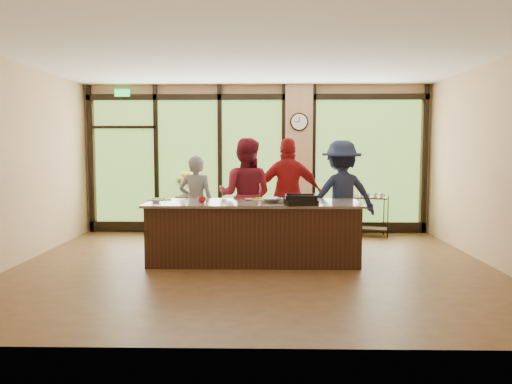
{
  "coord_description": "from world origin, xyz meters",
  "views": [
    {
      "loc": [
        0.19,
        -7.18,
        1.74
      ],
      "look_at": [
        0.04,
        0.4,
        1.06
      ],
      "focal_mm": 35.0,
      "sensor_mm": 36.0,
      "label": 1
    }
  ],
  "objects_px": {
    "cook_left": "(196,203)",
    "bar_cart": "(371,210)",
    "island_base": "(253,233)",
    "roasting_pan": "(301,202)",
    "cook_right": "(341,196)",
    "flower_stand": "(188,215)"
  },
  "relations": [
    {
      "from": "cook_left",
      "to": "bar_cart",
      "type": "distance_m",
      "value": 3.51
    },
    {
      "from": "island_base",
      "to": "bar_cart",
      "type": "xyz_separation_m",
      "value": [
        2.24,
        2.21,
        0.08
      ]
    },
    {
      "from": "cook_left",
      "to": "roasting_pan",
      "type": "relative_size",
      "value": 3.66
    },
    {
      "from": "bar_cart",
      "to": "roasting_pan",
      "type": "bearing_deg",
      "value": -101.9
    },
    {
      "from": "roasting_pan",
      "to": "bar_cart",
      "type": "distance_m",
      "value": 3.06
    },
    {
      "from": "cook_right",
      "to": "roasting_pan",
      "type": "height_order",
      "value": "cook_right"
    },
    {
      "from": "roasting_pan",
      "to": "bar_cart",
      "type": "height_order",
      "value": "roasting_pan"
    },
    {
      "from": "cook_left",
      "to": "bar_cart",
      "type": "relative_size",
      "value": 1.86
    },
    {
      "from": "island_base",
      "to": "cook_right",
      "type": "bearing_deg",
      "value": 30.38
    },
    {
      "from": "cook_right",
      "to": "flower_stand",
      "type": "relative_size",
      "value": 2.41
    },
    {
      "from": "flower_stand",
      "to": "island_base",
      "type": "bearing_deg",
      "value": -43.6
    },
    {
      "from": "flower_stand",
      "to": "cook_left",
      "type": "bearing_deg",
      "value": -59.19
    },
    {
      "from": "cook_right",
      "to": "flower_stand",
      "type": "height_order",
      "value": "cook_right"
    },
    {
      "from": "cook_left",
      "to": "bar_cart",
      "type": "height_order",
      "value": "cook_left"
    },
    {
      "from": "island_base",
      "to": "flower_stand",
      "type": "bearing_deg",
      "value": 119.42
    },
    {
      "from": "roasting_pan",
      "to": "cook_left",
      "type": "bearing_deg",
      "value": 132.98
    },
    {
      "from": "cook_right",
      "to": "bar_cart",
      "type": "height_order",
      "value": "cook_right"
    },
    {
      "from": "cook_right",
      "to": "cook_left",
      "type": "bearing_deg",
      "value": -10.31
    },
    {
      "from": "island_base",
      "to": "flower_stand",
      "type": "xyz_separation_m",
      "value": [
        -1.38,
        2.45,
        -0.05
      ]
    },
    {
      "from": "island_base",
      "to": "cook_right",
      "type": "distance_m",
      "value": 1.75
    },
    {
      "from": "flower_stand",
      "to": "cook_right",
      "type": "bearing_deg",
      "value": -12.49
    },
    {
      "from": "cook_left",
      "to": "roasting_pan",
      "type": "height_order",
      "value": "cook_left"
    }
  ]
}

